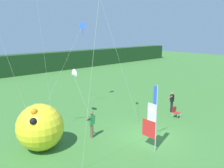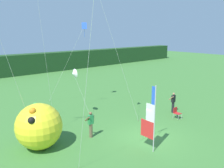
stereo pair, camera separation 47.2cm
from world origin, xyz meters
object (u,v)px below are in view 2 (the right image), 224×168
object	(u,v)px
person_mid_field	(91,124)
kite_blue_diamond_1	(81,34)
folding_chair	(177,112)
person_near_banner	(173,102)
banner_flag	(150,119)
kite_white_delta_3	(74,74)
inflatable_balloon	(39,126)

from	to	relation	value
person_mid_field	kite_blue_diamond_1	bearing A→B (deg)	59.94
folding_chair	person_mid_field	bearing A→B (deg)	166.75
person_near_banner	person_mid_field	size ratio (longest dim) A/B	1.00
banner_flag	kite_white_delta_3	bearing A→B (deg)	93.25
person_mid_field	inflatable_balloon	xyz separation A→B (m)	(-3.16, 0.84, 0.44)
banner_flag	folding_chair	world-z (taller)	banner_flag
banner_flag	inflatable_balloon	bearing A→B (deg)	136.73
inflatable_balloon	folding_chair	size ratio (longest dim) A/B	3.11
person_mid_field	banner_flag	bearing A→B (deg)	-66.22
kite_blue_diamond_1	kite_white_delta_3	xyz separation A→B (m)	(-2.71, -2.94, -3.04)
inflatable_balloon	kite_blue_diamond_1	xyz separation A→B (m)	(7.06, 5.90, 5.28)
person_near_banner	kite_white_delta_3	size ratio (longest dim) A/B	0.44
kite_blue_diamond_1	inflatable_balloon	bearing A→B (deg)	-140.12
person_near_banner	inflatable_balloon	xyz separation A→B (m)	(-11.37, 1.56, 0.44)
folding_chair	person_near_banner	bearing A→B (deg)	46.76
banner_flag	kite_white_delta_3	world-z (taller)	kite_white_delta_3
banner_flag	person_near_banner	xyz separation A→B (m)	(6.59, 2.94, -0.96)
banner_flag	folding_chair	distance (m)	6.14
person_mid_field	folding_chair	xyz separation A→B (m)	(7.27, -1.71, -0.43)
banner_flag	folding_chair	xyz separation A→B (m)	(5.66, 1.94, -1.39)
banner_flag	person_mid_field	xyz separation A→B (m)	(-1.61, 3.66, -0.96)
folding_chair	kite_blue_diamond_1	xyz separation A→B (m)	(-3.37, 8.45, 6.15)
banner_flag	person_near_banner	distance (m)	7.28
folding_chair	kite_white_delta_3	bearing A→B (deg)	137.83
inflatable_balloon	folding_chair	xyz separation A→B (m)	(10.43, -2.55, -0.88)
banner_flag	kite_white_delta_3	size ratio (longest dim) A/B	0.99
banner_flag	folding_chair	bearing A→B (deg)	18.96
banner_flag	kite_blue_diamond_1	distance (m)	11.66
inflatable_balloon	folding_chair	bearing A→B (deg)	-13.73
person_mid_field	kite_blue_diamond_1	distance (m)	9.66
banner_flag	kite_blue_diamond_1	size ratio (longest dim) A/B	0.52
kite_blue_diamond_1	kite_white_delta_3	distance (m)	5.02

